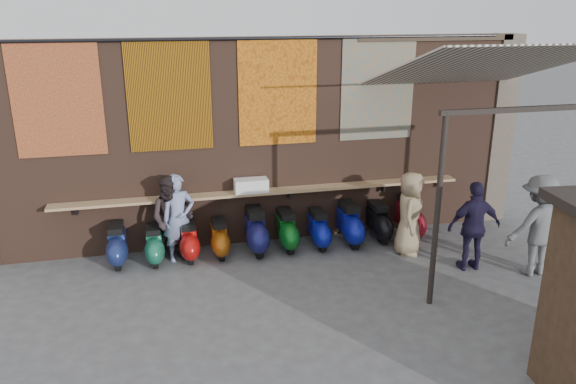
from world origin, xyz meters
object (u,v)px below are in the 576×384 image
at_px(scooter_stool_8, 379,222).
at_px(shopper_tan, 410,213).
at_px(diner_left, 179,218).
at_px(scooter_stool_0, 117,245).
at_px(shopper_navy, 474,226).
at_px(scooter_stool_2, 189,241).
at_px(shopper_grey, 538,226).
at_px(scooter_stool_9, 409,218).
at_px(diner_right, 172,219).
at_px(scooter_stool_3, 220,238).
at_px(shelf_box, 251,186).
at_px(scooter_stool_1, 154,245).
at_px(scooter_stool_4, 256,231).
at_px(scooter_stool_7, 350,224).
at_px(scooter_stool_5, 287,231).
at_px(scooter_stool_6, 319,229).

height_order(scooter_stool_8, shopper_tan, shopper_tan).
relative_size(diner_left, shopper_tan, 1.02).
bearing_deg(scooter_stool_8, scooter_stool_0, 179.97).
distance_m(diner_left, shopper_navy, 5.33).
height_order(scooter_stool_2, shopper_grey, shopper_grey).
bearing_deg(scooter_stool_8, scooter_stool_9, -1.61).
xyz_separation_m(diner_right, shopper_tan, (4.39, -0.71, -0.01)).
bearing_deg(shopper_navy, scooter_stool_3, -16.07).
relative_size(shelf_box, shopper_tan, 0.40).
bearing_deg(diner_left, scooter_stool_1, 173.64).
xyz_separation_m(scooter_stool_1, scooter_stool_4, (1.91, 0.04, 0.07)).
bearing_deg(scooter_stool_0, shopper_grey, -16.11).
relative_size(scooter_stool_7, scooter_stool_8, 1.10).
bearing_deg(scooter_stool_3, shopper_tan, -11.31).
height_order(scooter_stool_9, shopper_navy, shopper_navy).
height_order(diner_right, shopper_tan, diner_right).
distance_m(scooter_stool_3, diner_left, 0.88).
height_order(scooter_stool_4, scooter_stool_8, scooter_stool_4).
relative_size(scooter_stool_0, scooter_stool_5, 0.99).
bearing_deg(shopper_tan, scooter_stool_2, 109.75).
bearing_deg(shopper_grey, scooter_stool_8, -47.54).
bearing_deg(shopper_navy, diner_right, -13.01).
height_order(diner_right, shopper_grey, shopper_grey).
distance_m(scooter_stool_0, scooter_stool_9, 5.77).
relative_size(scooter_stool_5, scooter_stool_6, 1.04).
relative_size(scooter_stool_0, scooter_stool_7, 0.92).
height_order(diner_left, diner_right, diner_left).
bearing_deg(shopper_tan, scooter_stool_8, 51.02).
height_order(scooter_stool_4, shopper_grey, shopper_grey).
xyz_separation_m(shelf_box, scooter_stool_6, (1.27, -0.34, -0.89)).
xyz_separation_m(scooter_stool_0, diner_right, (1.01, -0.04, 0.44)).
bearing_deg(scooter_stool_1, shopper_tan, -8.05).
bearing_deg(scooter_stool_2, shelf_box, 14.57).
bearing_deg(scooter_stool_9, shopper_grey, -55.30).
bearing_deg(scooter_stool_2, scooter_stool_4, 1.13).
bearing_deg(scooter_stool_9, shelf_box, 174.96).
bearing_deg(shopper_grey, diner_right, -21.00).
relative_size(scooter_stool_2, shopper_tan, 0.47).
xyz_separation_m(scooter_stool_9, shopper_grey, (1.42, -2.06, 0.49)).
xyz_separation_m(scooter_stool_1, diner_left, (0.47, 0.04, 0.48)).
height_order(shelf_box, scooter_stool_0, shelf_box).
bearing_deg(scooter_stool_7, scooter_stool_9, 2.54).
height_order(scooter_stool_0, scooter_stool_3, scooter_stool_0).
relative_size(scooter_stool_5, scooter_stool_8, 1.01).
height_order(scooter_stool_0, shopper_navy, shopper_navy).
bearing_deg(scooter_stool_4, scooter_stool_2, -178.87).
distance_m(scooter_stool_3, diner_right, 0.98).
bearing_deg(shopper_navy, scooter_stool_0, -10.64).
xyz_separation_m(shelf_box, scooter_stool_7, (1.91, -0.34, -0.84)).
bearing_deg(scooter_stool_7, scooter_stool_2, 179.70).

